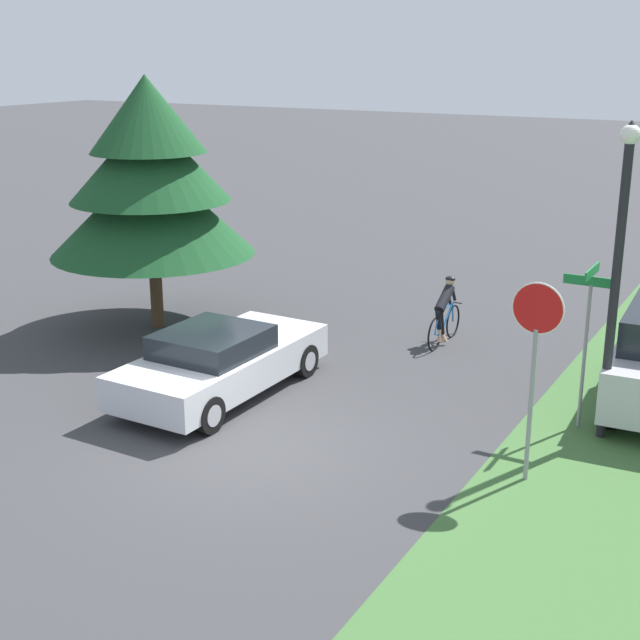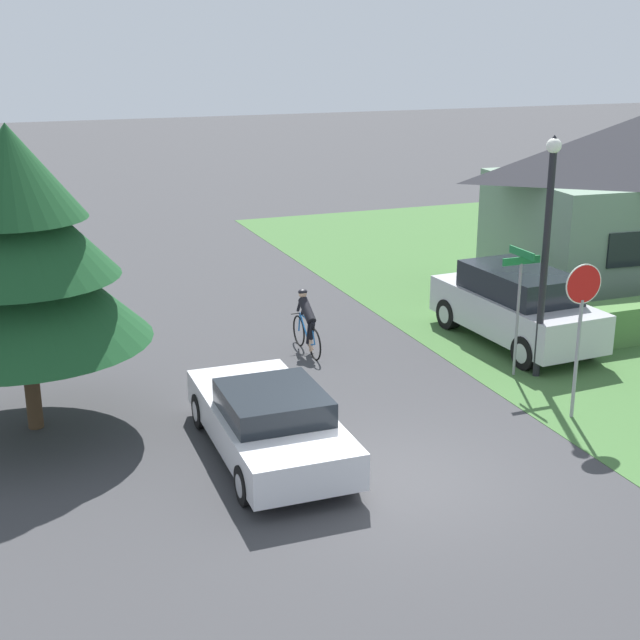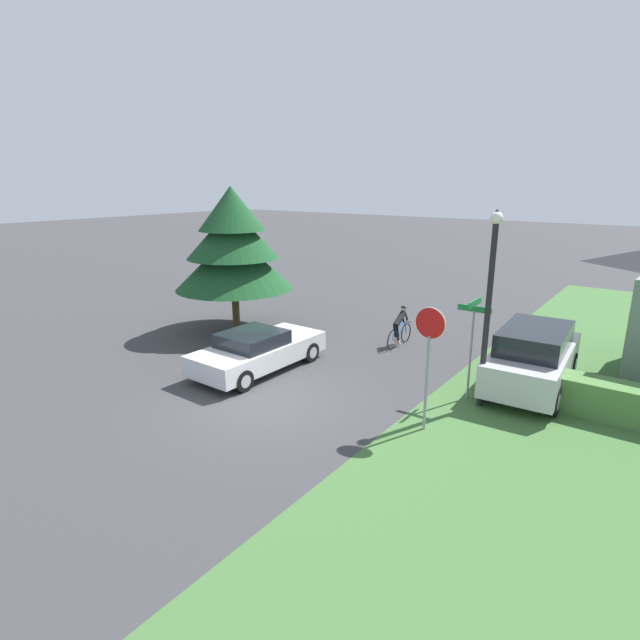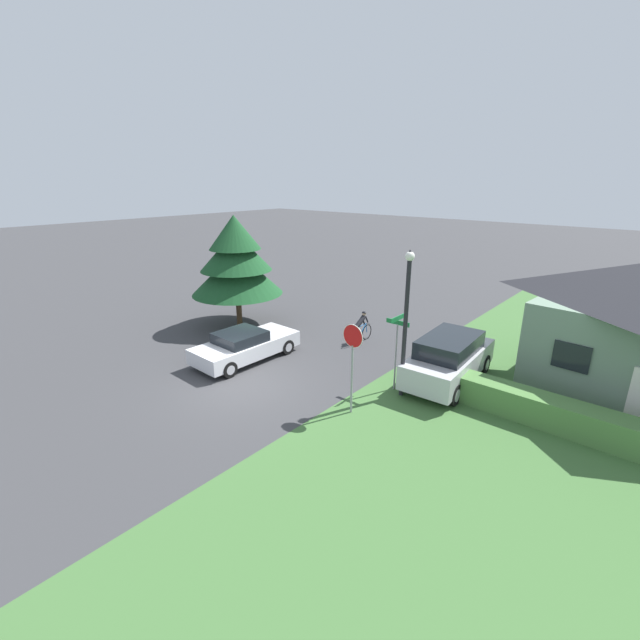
% 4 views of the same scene
% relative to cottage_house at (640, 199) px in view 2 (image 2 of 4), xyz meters
% --- Properties ---
extents(ground_plane, '(140.00, 140.00, 0.00)m').
position_rel_cottage_house_xyz_m(ground_plane, '(-11.58, -8.36, -2.58)').
color(ground_plane, '#38383A').
extents(cottage_house, '(8.56, 6.03, 5.10)m').
position_rel_cottage_house_xyz_m(cottage_house, '(0.00, 0.00, 0.00)').
color(cottage_house, slate).
rests_on(cottage_house, ground).
extents(sedan_left_lane, '(2.00, 4.56, 1.30)m').
position_rel_cottage_house_xyz_m(sedan_left_lane, '(-13.35, -6.72, -1.94)').
color(sedan_left_lane, silver).
rests_on(sedan_left_lane, ground).
extents(cyclist, '(0.44, 1.79, 1.47)m').
position_rel_cottage_house_xyz_m(cyclist, '(-10.88, -1.95, -1.88)').
color(cyclist, black).
rests_on(cyclist, ground).
extents(parked_suv_right, '(2.14, 4.73, 1.82)m').
position_rel_cottage_house_xyz_m(parked_suv_right, '(-6.04, -3.13, -1.66)').
color(parked_suv_right, '#B7B7BC').
rests_on(parked_suv_right, ground).
extents(stop_sign, '(0.76, 0.07, 3.03)m').
position_rel_cottage_house_xyz_m(stop_sign, '(-7.43, -7.27, -0.42)').
color(stop_sign, gray).
rests_on(stop_sign, ground).
extents(street_lamp, '(0.31, 0.31, 5.13)m').
position_rel_cottage_house_xyz_m(street_lamp, '(-6.80, -5.17, 0.42)').
color(street_lamp, black).
rests_on(street_lamp, ground).
extents(street_name_sign, '(0.90, 0.90, 2.78)m').
position_rel_cottage_house_xyz_m(street_name_sign, '(-7.22, -4.95, -0.66)').
color(street_name_sign, gray).
rests_on(street_name_sign, ground).
extents(conifer_tall_near, '(4.54, 4.54, 5.60)m').
position_rel_cottage_house_xyz_m(conifer_tall_near, '(-17.07, -4.01, 0.80)').
color(conifer_tall_near, '#4C3823').
rests_on(conifer_tall_near, ground).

